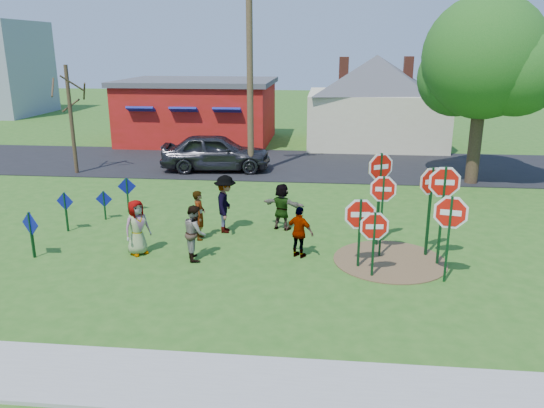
{
  "coord_description": "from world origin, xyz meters",
  "views": [
    {
      "loc": [
        2.59,
        -15.3,
        5.89
      ],
      "look_at": [
        0.92,
        0.92,
        1.02
      ],
      "focal_mm": 35.0,
      "sensor_mm": 36.0,
      "label": 1
    }
  ],
  "objects_px": {
    "stop_sign_a": "(360,219)",
    "person_b": "(199,215)",
    "stop_sign_d": "(431,189)",
    "suv": "(216,152)",
    "utility_pole": "(250,68)",
    "person_a": "(137,227)",
    "leafy_tree": "(487,64)",
    "stop_sign_c": "(444,193)",
    "stop_sign_b": "(380,176)"
  },
  "relations": [
    {
      "from": "stop_sign_a",
      "to": "person_a",
      "type": "xyz_separation_m",
      "value": [
        -6.39,
        0.31,
        -0.57
      ]
    },
    {
      "from": "stop_sign_b",
      "to": "person_a",
      "type": "xyz_separation_m",
      "value": [
        -7.04,
        -1.43,
        -1.38
      ]
    },
    {
      "from": "stop_sign_a",
      "to": "stop_sign_d",
      "type": "bearing_deg",
      "value": 21.72
    },
    {
      "from": "suv",
      "to": "leafy_tree",
      "type": "height_order",
      "value": "leafy_tree"
    },
    {
      "from": "leafy_tree",
      "to": "stop_sign_b",
      "type": "bearing_deg",
      "value": -121.23
    },
    {
      "from": "person_a",
      "to": "utility_pole",
      "type": "bearing_deg",
      "value": 29.58
    },
    {
      "from": "person_b",
      "to": "leafy_tree",
      "type": "height_order",
      "value": "leafy_tree"
    },
    {
      "from": "stop_sign_a",
      "to": "suv",
      "type": "height_order",
      "value": "stop_sign_a"
    },
    {
      "from": "person_a",
      "to": "leafy_tree",
      "type": "relative_size",
      "value": 0.21
    },
    {
      "from": "utility_pole",
      "to": "leafy_tree",
      "type": "relative_size",
      "value": 1.17
    },
    {
      "from": "stop_sign_c",
      "to": "utility_pole",
      "type": "xyz_separation_m",
      "value": [
        -6.73,
        10.21,
        2.88
      ]
    },
    {
      "from": "stop_sign_b",
      "to": "stop_sign_c",
      "type": "relative_size",
      "value": 1.02
    },
    {
      "from": "leafy_tree",
      "to": "stop_sign_a",
      "type": "bearing_deg",
      "value": -119.49
    },
    {
      "from": "stop_sign_a",
      "to": "stop_sign_d",
      "type": "height_order",
      "value": "stop_sign_d"
    },
    {
      "from": "suv",
      "to": "stop_sign_b",
      "type": "bearing_deg",
      "value": -149.17
    },
    {
      "from": "leafy_tree",
      "to": "person_b",
      "type": "bearing_deg",
      "value": -141.96
    },
    {
      "from": "stop_sign_c",
      "to": "person_b",
      "type": "distance_m",
      "value": 7.35
    },
    {
      "from": "stop_sign_b",
      "to": "stop_sign_c",
      "type": "height_order",
      "value": "stop_sign_b"
    },
    {
      "from": "stop_sign_c",
      "to": "utility_pole",
      "type": "bearing_deg",
      "value": 122.12
    },
    {
      "from": "suv",
      "to": "utility_pole",
      "type": "relative_size",
      "value": 0.56
    },
    {
      "from": "leafy_tree",
      "to": "suv",
      "type": "bearing_deg",
      "value": 173.95
    },
    {
      "from": "person_a",
      "to": "leafy_tree",
      "type": "distance_m",
      "value": 16.04
    },
    {
      "from": "stop_sign_d",
      "to": "person_a",
      "type": "bearing_deg",
      "value": 157.04
    },
    {
      "from": "person_a",
      "to": "person_b",
      "type": "xyz_separation_m",
      "value": [
        1.51,
        1.44,
        -0.03
      ]
    },
    {
      "from": "stop_sign_a",
      "to": "stop_sign_c",
      "type": "height_order",
      "value": "stop_sign_c"
    },
    {
      "from": "leafy_tree",
      "to": "utility_pole",
      "type": "bearing_deg",
      "value": 176.43
    },
    {
      "from": "utility_pole",
      "to": "suv",
      "type": "bearing_deg",
      "value": 160.69
    },
    {
      "from": "person_b",
      "to": "stop_sign_b",
      "type": "bearing_deg",
      "value": -97.76
    },
    {
      "from": "stop_sign_c",
      "to": "suv",
      "type": "distance_m",
      "value": 13.84
    },
    {
      "from": "stop_sign_d",
      "to": "person_b",
      "type": "bearing_deg",
      "value": 146.19
    },
    {
      "from": "stop_sign_c",
      "to": "leafy_tree",
      "type": "distance_m",
      "value": 10.63
    },
    {
      "from": "stop_sign_a",
      "to": "leafy_tree",
      "type": "height_order",
      "value": "leafy_tree"
    },
    {
      "from": "utility_pole",
      "to": "person_a",
      "type": "bearing_deg",
      "value": -100.37
    },
    {
      "from": "stop_sign_b",
      "to": "stop_sign_d",
      "type": "distance_m",
      "value": 1.55
    },
    {
      "from": "stop_sign_b",
      "to": "suv",
      "type": "relative_size",
      "value": 0.58
    },
    {
      "from": "stop_sign_a",
      "to": "utility_pole",
      "type": "xyz_separation_m",
      "value": [
        -4.5,
        10.62,
        3.56
      ]
    },
    {
      "from": "suv",
      "to": "person_a",
      "type": "bearing_deg",
      "value": 174.23
    },
    {
      "from": "stop_sign_b",
      "to": "person_b",
      "type": "height_order",
      "value": "stop_sign_b"
    },
    {
      "from": "stop_sign_d",
      "to": "leafy_tree",
      "type": "bearing_deg",
      "value": 40.02
    },
    {
      "from": "stop_sign_a",
      "to": "person_b",
      "type": "relative_size",
      "value": 1.33
    },
    {
      "from": "stop_sign_d",
      "to": "stop_sign_c",
      "type": "bearing_deg",
      "value": -99.01
    },
    {
      "from": "stop_sign_d",
      "to": "stop_sign_a",
      "type": "bearing_deg",
      "value": 179.23
    },
    {
      "from": "person_b",
      "to": "stop_sign_a",
      "type": "bearing_deg",
      "value": -117.39
    },
    {
      "from": "stop_sign_c",
      "to": "utility_pole",
      "type": "height_order",
      "value": "utility_pole"
    },
    {
      "from": "stop_sign_d",
      "to": "leafy_tree",
      "type": "xyz_separation_m",
      "value": [
        3.63,
        8.95,
        3.15
      ]
    },
    {
      "from": "stop_sign_d",
      "to": "suv",
      "type": "distance_m",
      "value": 13.22
    },
    {
      "from": "stop_sign_c",
      "to": "suv",
      "type": "xyz_separation_m",
      "value": [
        -8.53,
        10.84,
        -1.14
      ]
    },
    {
      "from": "stop_sign_b",
      "to": "utility_pole",
      "type": "relative_size",
      "value": 0.32
    },
    {
      "from": "stop_sign_a",
      "to": "person_b",
      "type": "height_order",
      "value": "stop_sign_a"
    },
    {
      "from": "stop_sign_d",
      "to": "person_b",
      "type": "relative_size",
      "value": 1.76
    }
  ]
}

